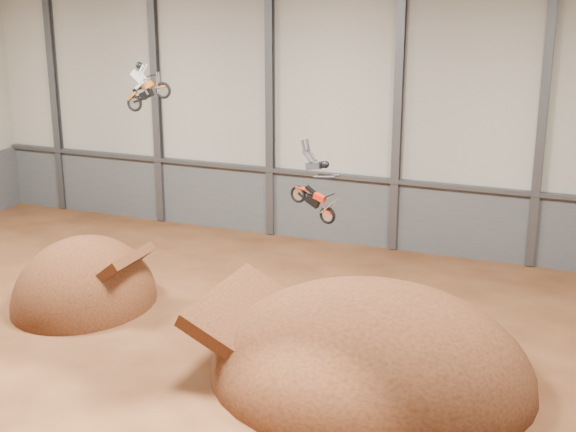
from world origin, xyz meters
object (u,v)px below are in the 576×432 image
(takeoff_ramp, at_px, (86,303))
(landing_ramp, at_px, (370,378))
(fmx_rider_a, at_px, (151,81))
(fmx_rider_b, at_px, (310,181))

(takeoff_ramp, bearing_deg, landing_ramp, -8.39)
(takeoff_ramp, distance_m, fmx_rider_a, 9.75)
(takeoff_ramp, bearing_deg, fmx_rider_a, 63.34)
(fmx_rider_b, bearing_deg, takeoff_ramp, -154.50)
(landing_ramp, bearing_deg, fmx_rider_a, 155.09)
(takeoff_ramp, relative_size, fmx_rider_b, 2.29)
(fmx_rider_a, bearing_deg, takeoff_ramp, -119.40)
(landing_ramp, distance_m, fmx_rider_b, 7.82)
(landing_ramp, xyz_separation_m, fmx_rider_a, (-11.28, 5.24, 9.01))
(fmx_rider_a, xyz_separation_m, fmx_rider_b, (7.62, -1.37, -3.27))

